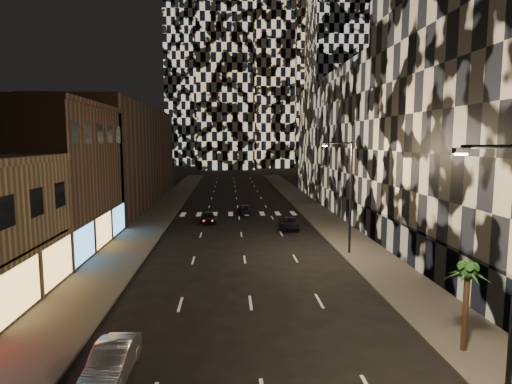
{
  "coord_description": "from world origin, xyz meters",
  "views": [
    {
      "loc": [
        -1.18,
        -3.55,
        9.25
      ],
      "look_at": [
        0.53,
        23.34,
        6.0
      ],
      "focal_mm": 30.0,
      "sensor_mm": 36.0,
      "label": 1
    }
  ],
  "objects": [
    {
      "name": "sidewalk_left",
      "position": [
        -10.0,
        50.0,
        0.07
      ],
      "size": [
        4.0,
        120.0,
        0.15
      ],
      "primitive_type": "cube",
      "color": "#47443F",
      "rests_on": "ground"
    },
    {
      "name": "sidewalk_right",
      "position": [
        10.0,
        50.0,
        0.07
      ],
      "size": [
        4.0,
        120.0,
        0.15
      ],
      "primitive_type": "cube",
      "color": "#47443F",
      "rests_on": "ground"
    },
    {
      "name": "curb_left",
      "position": [
        -7.9,
        50.0,
        0.07
      ],
      "size": [
        0.2,
        120.0,
        0.15
      ],
      "primitive_type": "cube",
      "color": "#4C4C47",
      "rests_on": "ground"
    },
    {
      "name": "curb_right",
      "position": [
        7.9,
        50.0,
        0.07
      ],
      "size": [
        0.2,
        120.0,
        0.15
      ],
      "primitive_type": "cube",
      "color": "#4C4C47",
      "rests_on": "ground"
    },
    {
      "name": "retail_brown",
      "position": [
        -17.0,
        33.5,
        6.0
      ],
      "size": [
        10.0,
        15.0,
        12.0
      ],
      "primitive_type": "cube",
      "color": "brown",
      "rests_on": "ground"
    },
    {
      "name": "retail_filler_left",
      "position": [
        -17.0,
        60.0,
        7.0
      ],
      "size": [
        10.0,
        40.0,
        14.0
      ],
      "primitive_type": "cube",
      "color": "brown",
      "rests_on": "ground"
    },
    {
      "name": "midrise_base",
      "position": [
        12.3,
        24.5,
        1.5
      ],
      "size": [
        0.6,
        25.0,
        3.0
      ],
      "primitive_type": "cube",
      "color": "#383838",
      "rests_on": "ground"
    },
    {
      "name": "midrise_filler_right",
      "position": [
        20.0,
        57.0,
        9.0
      ],
      "size": [
        16.0,
        40.0,
        18.0
      ],
      "primitive_type": "cube",
      "color": "#232326",
      "rests_on": "ground"
    },
    {
      "name": "tower_right_mid",
      "position": [
        35.0,
        135.0,
        50.0
      ],
      "size": [
        20.0,
        20.0,
        100.0
      ],
      "primitive_type": "cube",
      "color": "black",
      "rests_on": "ground"
    },
    {
      "name": "tower_left_back",
      "position": [
        -12.0,
        165.0,
        60.0
      ],
      "size": [
        24.0,
        24.0,
        120.0
      ],
      "primitive_type": "cube",
      "color": "black",
      "rests_on": "ground"
    },
    {
      "name": "tower_center_low",
      "position": [
        -2.0,
        140.0,
        47.5
      ],
      "size": [
        18.0,
        18.0,
        95.0
      ],
      "primitive_type": "cube",
      "color": "black",
      "rests_on": "ground"
    },
    {
      "name": "streetlight_near",
      "position": [
        8.35,
        10.0,
        5.35
      ],
      "size": [
        2.55,
        0.25,
        9.0
      ],
      "color": "black",
      "rests_on": "sidewalk_right"
    },
    {
      "name": "streetlight_far",
      "position": [
        8.35,
        30.0,
        5.35
      ],
      "size": [
        2.55,
        0.25,
        9.0
      ],
      "color": "black",
      "rests_on": "sidewalk_right"
    },
    {
      "name": "car_silver_parked",
      "position": [
        -5.8,
        12.54,
        0.67
      ],
      "size": [
        1.56,
        4.1,
        1.33
      ],
      "primitive_type": "imported",
      "rotation": [
        0.0,
        0.0,
        -0.04
      ],
      "color": "#9E9FA3",
      "rests_on": "ground"
    },
    {
      "name": "car_dark_midlane",
      "position": [
        -3.5,
        44.34,
        0.63
      ],
      "size": [
        1.83,
        3.8,
        1.25
      ],
      "primitive_type": "imported",
      "rotation": [
        0.0,
        0.0,
        0.1
      ],
      "color": "black",
      "rests_on": "ground"
    },
    {
      "name": "car_dark_oncoming",
      "position": [
        0.8,
        50.1,
        0.58
      ],
      "size": [
        1.71,
        4.04,
        1.16
      ],
      "primitive_type": "imported",
      "rotation": [
        0.0,
        0.0,
        3.16
      ],
      "color": "black",
      "rests_on": "ground"
    },
    {
      "name": "car_dark_rightlane",
      "position": [
        5.13,
        40.18,
        0.61
      ],
      "size": [
        2.46,
        4.56,
        1.22
      ],
      "primitive_type": "imported",
      "rotation": [
        0.0,
        0.0,
        -0.1
      ],
      "color": "black",
      "rests_on": "ground"
    },
    {
      "name": "palm_tree",
      "position": [
        9.0,
        13.58,
        3.4
      ],
      "size": [
        2.01,
        1.98,
        3.94
      ],
      "color": "#47331E",
      "rests_on": "sidewalk_right"
    }
  ]
}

